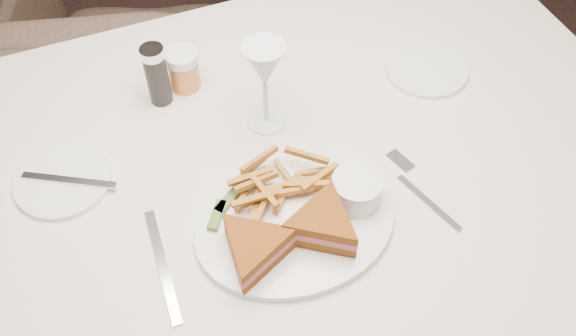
% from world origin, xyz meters
% --- Properties ---
extents(ground, '(5.00, 5.00, 0.00)m').
position_xyz_m(ground, '(0.00, 0.00, 0.00)').
color(ground, black).
rests_on(ground, ground).
extents(table, '(1.41, 0.98, 0.75)m').
position_xyz_m(table, '(0.04, -0.27, 0.38)').
color(table, silver).
rests_on(table, ground).
extents(chair_far, '(0.91, 0.88, 0.73)m').
position_xyz_m(chair_far, '(-0.01, 0.58, 0.36)').
color(chair_far, '#48372C').
rests_on(chair_far, ground).
extents(table_setting, '(0.85, 0.61, 0.18)m').
position_xyz_m(table_setting, '(0.02, -0.32, 0.79)').
color(table_setting, white).
rests_on(table_setting, table).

